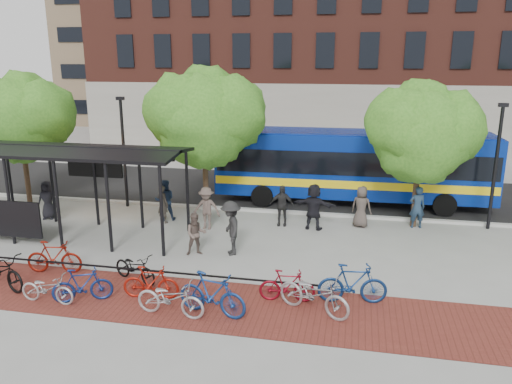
% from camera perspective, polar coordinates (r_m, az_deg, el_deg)
% --- Properties ---
extents(ground, '(160.00, 160.00, 0.00)m').
position_cam_1_polar(ground, '(19.01, 0.08, -5.91)').
color(ground, '#9E9E99').
rests_on(ground, ground).
extents(asphalt_street, '(160.00, 8.00, 0.01)m').
position_cam_1_polar(asphalt_street, '(26.53, 3.54, 0.19)').
color(asphalt_street, black).
rests_on(asphalt_street, ground).
extents(curb, '(160.00, 0.25, 0.12)m').
position_cam_1_polar(curb, '(22.71, 2.10, -2.22)').
color(curb, '#B7B7B2').
rests_on(curb, ground).
extents(brick_strip, '(24.00, 3.00, 0.01)m').
position_cam_1_polar(brick_strip, '(15.19, -11.40, -11.87)').
color(brick_strip, maroon).
rests_on(brick_strip, ground).
extents(bike_rack_rail, '(12.00, 0.05, 0.95)m').
position_cam_1_polar(bike_rack_rail, '(16.43, -14.42, -9.91)').
color(bike_rack_rail, black).
rests_on(bike_rack_rail, ground).
extents(building_brick, '(55.00, 14.00, 20.00)m').
position_cam_1_polar(building_brick, '(43.98, 21.14, 18.29)').
color(building_brick, brown).
rests_on(building_brick, ground).
extents(bus_shelter, '(10.60, 3.07, 3.60)m').
position_cam_1_polar(bus_shelter, '(20.91, -22.65, 3.41)').
color(bus_shelter, black).
rests_on(bus_shelter, ground).
extents(tree_a, '(4.90, 4.00, 6.18)m').
position_cam_1_polar(tree_a, '(26.00, -25.20, 8.00)').
color(tree_a, '#382619').
rests_on(tree_a, ground).
extents(tree_b, '(5.15, 4.20, 6.47)m').
position_cam_1_polar(tree_b, '(21.85, -5.70, 8.84)').
color(tree_b, '#382619').
rests_on(tree_b, ground).
extents(tree_c, '(4.66, 3.80, 5.92)m').
position_cam_1_polar(tree_c, '(21.08, 18.57, 6.79)').
color(tree_c, '#382619').
rests_on(tree_c, ground).
extents(lamp_post_left, '(0.35, 0.20, 5.12)m').
position_cam_1_polar(lamp_post_left, '(23.84, -14.89, 4.77)').
color(lamp_post_left, black).
rests_on(lamp_post_left, ground).
extents(lamp_post_right, '(0.35, 0.20, 5.12)m').
position_cam_1_polar(lamp_post_right, '(22.07, 25.74, 2.97)').
color(lamp_post_right, black).
rests_on(lamp_post_right, ground).
extents(bus, '(12.88, 3.26, 3.46)m').
position_cam_1_polar(bus, '(24.20, 10.92, 3.32)').
color(bus, navy).
rests_on(bus, ground).
extents(bike_0, '(2.29, 1.44, 1.13)m').
position_cam_1_polar(bike_0, '(17.20, -27.17, -7.97)').
color(bike_0, black).
rests_on(bike_0, ground).
extents(bike_1, '(1.88, 0.79, 1.10)m').
position_cam_1_polar(bike_1, '(17.62, -22.07, -6.90)').
color(bike_1, maroon).
rests_on(bike_1, ground).
extents(bike_2, '(1.70, 0.66, 0.88)m').
position_cam_1_polar(bike_2, '(15.68, -22.76, -10.14)').
color(bike_2, '#A8A8AB').
rests_on(bike_2, ground).
extents(bike_3, '(1.75, 1.14, 1.02)m').
position_cam_1_polar(bike_3, '(15.36, -19.24, -10.03)').
color(bike_3, navy).
rests_on(bike_3, ground).
extents(bike_4, '(1.86, 1.26, 0.92)m').
position_cam_1_polar(bike_4, '(16.23, -13.64, -8.39)').
color(bike_4, black).
rests_on(bike_4, ground).
extents(bike_5, '(1.71, 0.64, 1.00)m').
position_cam_1_polar(bike_5, '(15.04, -11.94, -10.07)').
color(bike_5, '#9F1A0E').
rests_on(bike_5, ground).
extents(bike_6, '(2.03, 0.87, 1.04)m').
position_cam_1_polar(bike_6, '(14.00, -9.75, -11.86)').
color(bike_6, '#A9A8AB').
rests_on(bike_6, ground).
extents(bike_7, '(2.12, 1.01, 1.23)m').
position_cam_1_polar(bike_7, '(13.85, -5.05, -11.56)').
color(bike_7, navy).
rests_on(bike_7, ground).
extents(bike_9, '(1.65, 0.61, 0.97)m').
position_cam_1_polar(bike_9, '(14.59, 3.57, -10.65)').
color(bike_9, maroon).
rests_on(bike_9, ground).
extents(bike_10, '(2.29, 1.57, 1.14)m').
position_cam_1_polar(bike_10, '(14.01, 6.65, -11.49)').
color(bike_10, '#9C9C9E').
rests_on(bike_10, ground).
extents(bike_11, '(2.04, 0.82, 1.19)m').
position_cam_1_polar(bike_11, '(14.69, 10.96, -10.24)').
color(bike_11, navy).
rests_on(bike_11, ground).
extents(pedestrian_0, '(0.92, 0.71, 1.68)m').
position_cam_1_polar(pedestrian_0, '(23.50, -22.73, -0.84)').
color(pedestrian_0, black).
rests_on(pedestrian_0, ground).
extents(pedestrian_1, '(0.71, 0.62, 1.63)m').
position_cam_1_polar(pedestrian_1, '(21.51, -10.60, -1.37)').
color(pedestrian_1, '#38322D').
rests_on(pedestrian_1, ground).
extents(pedestrian_2, '(1.06, 0.96, 1.78)m').
position_cam_1_polar(pedestrian_2, '(21.79, -10.37, -0.93)').
color(pedestrian_2, '#1E2D47').
rests_on(pedestrian_2, ground).
extents(pedestrian_3, '(1.17, 0.70, 1.77)m').
position_cam_1_polar(pedestrian_3, '(20.42, -5.69, -1.86)').
color(pedestrian_3, brown).
rests_on(pedestrian_3, ground).
extents(pedestrian_4, '(1.04, 0.49, 1.72)m').
position_cam_1_polar(pedestrian_4, '(20.81, 2.96, -1.55)').
color(pedestrian_4, '#262626').
rests_on(pedestrian_4, ground).
extents(pedestrian_5, '(1.84, 0.83, 1.92)m').
position_cam_1_polar(pedestrian_5, '(20.41, 6.62, -1.68)').
color(pedestrian_5, black).
rests_on(pedestrian_5, ground).
extents(pedestrian_6, '(0.98, 0.78, 1.73)m').
position_cam_1_polar(pedestrian_6, '(21.05, 11.95, -1.65)').
color(pedestrian_6, '#483F39').
rests_on(pedestrian_6, ground).
extents(pedestrian_7, '(0.71, 0.53, 1.76)m').
position_cam_1_polar(pedestrian_7, '(21.51, 17.94, -1.66)').
color(pedestrian_7, '#1F334A').
rests_on(pedestrian_7, ground).
extents(pedestrian_8, '(0.92, 0.83, 1.54)m').
position_cam_1_polar(pedestrian_8, '(17.85, -6.87, -4.80)').
color(pedestrian_8, brown).
rests_on(pedestrian_8, ground).
extents(pedestrian_9, '(1.17, 1.45, 1.96)m').
position_cam_1_polar(pedestrian_9, '(17.72, -2.89, -4.14)').
color(pedestrian_9, black).
rests_on(pedestrian_9, ground).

